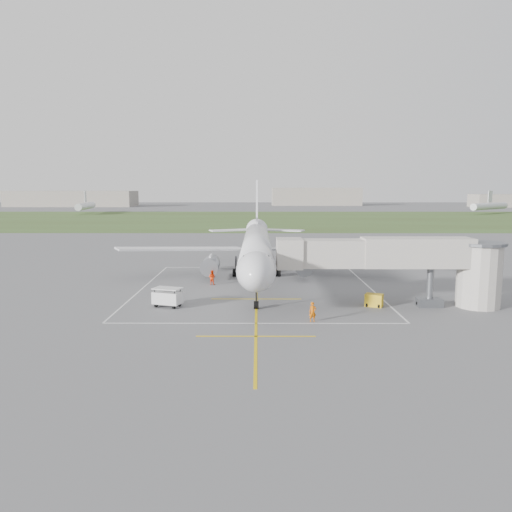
{
  "coord_description": "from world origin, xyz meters",
  "views": [
    {
      "loc": [
        0.15,
        -64.21,
        12.31
      ],
      "look_at": [
        -0.06,
        -4.0,
        4.0
      ],
      "focal_mm": 35.0,
      "sensor_mm": 36.0,
      "label": 1
    }
  ],
  "objects_px": {
    "gpu_unit": "(374,300)",
    "jet_bridge": "(409,262)",
    "ramp_worker_nose": "(313,312)",
    "airliner": "(257,248)",
    "baggage_cart": "(168,297)",
    "ramp_worker_wing": "(212,277)"
  },
  "relations": [
    {
      "from": "ramp_worker_nose",
      "to": "ramp_worker_wing",
      "type": "bearing_deg",
      "value": 113.51
    },
    {
      "from": "airliner",
      "to": "jet_bridge",
      "type": "bearing_deg",
      "value": -42.19
    },
    {
      "from": "ramp_worker_nose",
      "to": "ramp_worker_wing",
      "type": "relative_size",
      "value": 0.99
    },
    {
      "from": "gpu_unit",
      "to": "baggage_cart",
      "type": "relative_size",
      "value": 0.64
    },
    {
      "from": "jet_bridge",
      "to": "ramp_worker_wing",
      "type": "height_order",
      "value": "jet_bridge"
    },
    {
      "from": "jet_bridge",
      "to": "gpu_unit",
      "type": "xyz_separation_m",
      "value": [
        -3.46,
        0.09,
        -4.09
      ]
    },
    {
      "from": "gpu_unit",
      "to": "jet_bridge",
      "type": "bearing_deg",
      "value": 23.5
    },
    {
      "from": "airliner",
      "to": "jet_bridge",
      "type": "relative_size",
      "value": 2.0
    },
    {
      "from": "baggage_cart",
      "to": "ramp_worker_wing",
      "type": "relative_size",
      "value": 1.74
    },
    {
      "from": "gpu_unit",
      "to": "airliner",
      "type": "bearing_deg",
      "value": 155.8
    },
    {
      "from": "jet_bridge",
      "to": "ramp_worker_nose",
      "type": "xyz_separation_m",
      "value": [
        -10.5,
        -5.92,
        -3.82
      ]
    },
    {
      "from": "ramp_worker_nose",
      "to": "jet_bridge",
      "type": "bearing_deg",
      "value": 21.26
    },
    {
      "from": "gpu_unit",
      "to": "ramp_worker_nose",
      "type": "xyz_separation_m",
      "value": [
        -7.05,
        -6.0,
        0.27
      ]
    },
    {
      "from": "jet_bridge",
      "to": "baggage_cart",
      "type": "relative_size",
      "value": 7.21
    },
    {
      "from": "airliner",
      "to": "gpu_unit",
      "type": "xyz_separation_m",
      "value": [
        12.26,
        -14.17,
        -3.74
      ]
    },
    {
      "from": "airliner",
      "to": "ramp_worker_nose",
      "type": "relative_size",
      "value": 25.39
    },
    {
      "from": "gpu_unit",
      "to": "ramp_worker_nose",
      "type": "height_order",
      "value": "ramp_worker_nose"
    },
    {
      "from": "airliner",
      "to": "ramp_worker_nose",
      "type": "xyz_separation_m",
      "value": [
        5.22,
        -20.17,
        -3.47
      ]
    },
    {
      "from": "ramp_worker_nose",
      "to": "gpu_unit",
      "type": "bearing_deg",
      "value": 32.29
    },
    {
      "from": "jet_bridge",
      "to": "gpu_unit",
      "type": "height_order",
      "value": "jet_bridge"
    },
    {
      "from": "gpu_unit",
      "to": "ramp_worker_nose",
      "type": "bearing_deg",
      "value": -114.66
    },
    {
      "from": "baggage_cart",
      "to": "ramp_worker_wing",
      "type": "xyz_separation_m",
      "value": [
        3.51,
        11.9,
        -0.08
      ]
    }
  ]
}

